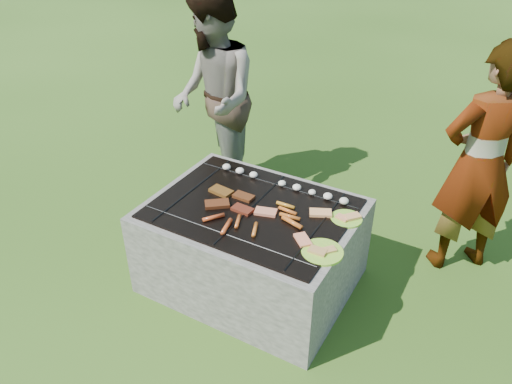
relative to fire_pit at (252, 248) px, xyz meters
The scene contains 10 objects.
lawn 0.28m from the fire_pit, ahead, with size 60.00×60.00×0.00m, color #264611.
fire_pit is the anchor object (origin of this frame).
mushrooms 0.48m from the fire_pit, 80.78° to the left, with size 0.95×0.06×0.04m.
pork_slabs 0.38m from the fire_pit, behind, with size 0.38×0.28×0.02m.
sausages 0.38m from the fire_pit, 40.59° to the right, with size 0.57×0.47×0.03m.
bread_on_grate 0.45m from the fire_pit, ahead, with size 0.47×0.43×0.02m.
plate_far 0.68m from the fire_pit, 18.55° to the left, with size 0.25×0.25×0.03m.
plate_near 0.67m from the fire_pit, 18.24° to the right, with size 0.29×0.29×0.03m.
cook 1.58m from the fire_pit, 37.83° to the left, with size 0.59×0.39×1.62m, color gray.
bystander 1.37m from the fire_pit, 134.54° to the left, with size 0.83×0.65×1.72m, color gray.
Camera 1 is at (1.32, -2.25, 2.38)m, focal length 35.00 mm.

